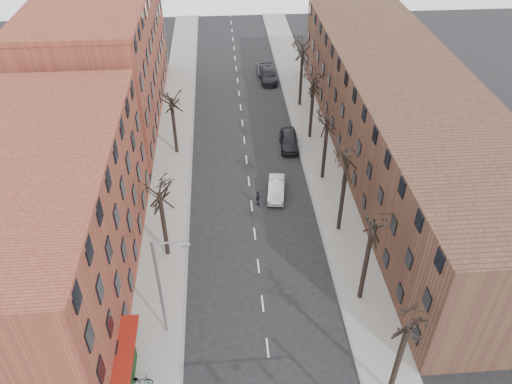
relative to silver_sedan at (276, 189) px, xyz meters
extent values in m
cube|color=gray|center=(-10.54, 9.44, -0.65)|extent=(4.00, 90.00, 0.15)
cube|color=gray|center=(5.46, 9.44, -0.65)|extent=(4.00, 90.00, 0.15)
cube|color=brown|center=(-18.54, -10.56, 5.27)|extent=(12.00, 26.00, 12.00)
cube|color=brown|center=(-18.54, 18.44, 6.27)|extent=(12.00, 28.00, 14.00)
cube|color=#513526|center=(13.46, 4.44, 4.27)|extent=(12.00, 50.00, 10.00)
cube|color=maroon|center=(-11.94, -19.56, -0.73)|extent=(1.20, 7.00, 0.15)
cylinder|color=slate|center=(-9.74, -15.56, 3.77)|extent=(0.20, 0.20, 9.00)
cylinder|color=slate|center=(-8.64, -15.56, 8.07)|extent=(2.39, 0.12, 0.46)
cube|color=slate|center=(-7.64, -15.56, 7.77)|extent=(0.50, 0.22, 0.14)
imported|color=silver|center=(0.00, 0.00, 0.00)|extent=(2.14, 4.59, 1.46)
imported|color=black|center=(2.41, 8.70, 0.11)|extent=(2.26, 5.03, 1.68)
imported|color=black|center=(1.73, 26.14, 0.06)|extent=(2.44, 5.53, 1.58)
imported|color=slate|center=(1.39, 28.58, -0.14)|extent=(1.96, 4.21, 1.17)
imported|color=black|center=(-1.92, -1.45, 0.09)|extent=(0.45, 0.98, 1.63)
imported|color=gray|center=(-11.17, -19.79, -0.12)|extent=(1.78, 0.76, 0.91)
camera|label=1|loc=(-5.00, -38.69, 29.59)|focal=35.00mm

